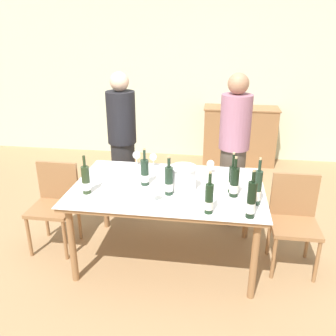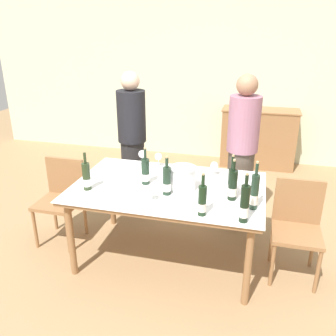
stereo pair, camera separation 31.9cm
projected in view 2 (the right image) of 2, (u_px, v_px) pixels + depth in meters
The scene contains 21 objects.
ground_plane at pixel (168, 256), 3.54m from camera, with size 12.00×12.00×0.00m, color #A37F56.
back_wall at pixel (215, 74), 5.77m from camera, with size 8.00×0.10×2.80m.
sideboard_cabinet at pixel (258, 138), 5.68m from camera, with size 1.18×0.46×0.93m.
dining_table at pixel (168, 193), 3.28m from camera, with size 1.74×1.12×0.77m.
ice_bucket at pixel (183, 178), 3.15m from camera, with size 0.24×0.24×0.22m.
wine_bottle_0 at pixel (244, 205), 2.62m from camera, with size 0.07×0.07×0.39m.
wine_bottle_1 at pixel (202, 201), 2.72m from camera, with size 0.07×0.07×0.35m.
wine_bottle_2 at pixel (87, 177), 3.15m from camera, with size 0.07×0.07×0.35m.
wine_bottle_3 at pixel (233, 186), 2.97m from camera, with size 0.08×0.08×0.36m.
wine_bottle_4 at pixel (254, 193), 2.81m from camera, with size 0.07×0.07×0.41m.
wine_bottle_5 at pixel (231, 182), 3.04m from camera, with size 0.06×0.06×0.37m.
wine_bottle_6 at pixel (167, 181), 3.06m from camera, with size 0.07×0.07×0.35m.
wine_bottle_7 at pixel (146, 172), 3.27m from camera, with size 0.08×0.08×0.36m.
wine_glass_0 at pixel (142, 154), 3.73m from camera, with size 0.08×0.08×0.16m.
wine_glass_1 at pixel (214, 166), 3.46m from camera, with size 0.08×0.08×0.14m.
wine_glass_2 at pixel (151, 190), 2.96m from camera, with size 0.08×0.08×0.13m.
wine_glass_3 at pixel (158, 157), 3.68m from camera, with size 0.08×0.08×0.15m.
chair_right_end at pixel (297, 222), 3.16m from camera, with size 0.42×0.42×0.88m.
chair_left_end at pixel (62, 194), 3.70m from camera, with size 0.42×0.42×0.87m.
person_host at pixel (132, 143), 4.22m from camera, with size 0.33×0.33×1.67m.
person_guest_left at pixel (242, 154), 3.81m from camera, with size 0.33×0.33×1.70m.
Camera 2 is at (0.74, -2.87, 2.14)m, focal length 38.00 mm.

